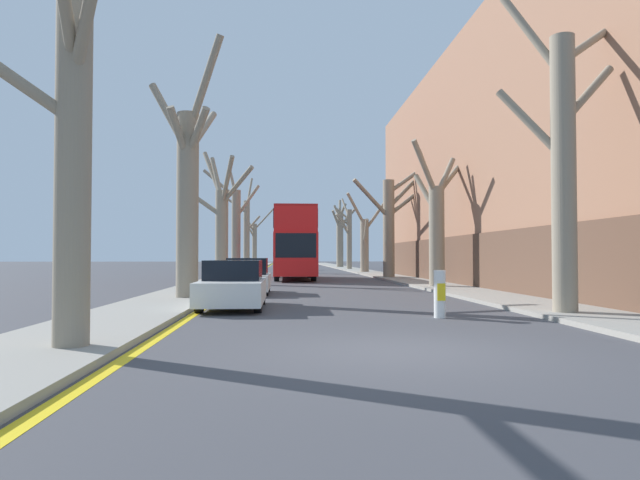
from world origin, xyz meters
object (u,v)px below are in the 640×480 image
at_px(street_tree_right_3, 365,241).
at_px(parked_car_1, 248,277).
at_px(street_tree_left_4, 246,232).
at_px(street_tree_left_3, 236,226).
at_px(street_tree_right_5, 340,235).
at_px(street_tree_left_1, 189,188).
at_px(street_tree_left_0, 69,138).
at_px(street_tree_left_2, 221,223).
at_px(double_decker_bus, 294,240).
at_px(street_tree_left_5, 255,243).
at_px(street_tree_right_0, 563,160).
at_px(traffic_bollard, 440,294).
at_px(street_tree_right_4, 348,235).
at_px(parked_car_0, 233,285).
at_px(street_tree_right_1, 436,222).
at_px(street_tree_right_2, 390,221).

xyz_separation_m(street_tree_right_3, parked_car_1, (-8.53, -27.11, -2.17)).
xyz_separation_m(street_tree_left_4, street_tree_right_3, (10.58, -2.97, -0.88)).
distance_m(street_tree_left_3, street_tree_right_5, 32.77).
bearing_deg(street_tree_left_3, street_tree_left_1, -89.20).
bearing_deg(parked_car_1, street_tree_left_0, -97.39).
distance_m(street_tree_right_5, parked_car_1, 50.78).
relative_size(street_tree_left_0, street_tree_left_3, 0.85).
distance_m(street_tree_left_2, street_tree_left_4, 21.90).
bearing_deg(double_decker_bus, street_tree_left_2, -124.56).
bearing_deg(street_tree_left_5, street_tree_right_0, -78.51).
distance_m(street_tree_left_1, double_decker_bus, 17.89).
xyz_separation_m(street_tree_left_3, street_tree_right_5, (10.68, 30.97, 0.49)).
height_order(street_tree_left_3, traffic_bollard, street_tree_left_3).
distance_m(parked_car_1, traffic_bollard, 10.57).
distance_m(street_tree_left_3, street_tree_right_4, 22.51).
relative_size(double_decker_bus, parked_car_0, 2.39).
height_order(double_decker_bus, traffic_bollard, double_decker_bus).
bearing_deg(street_tree_left_3, parked_car_1, -83.70).
height_order(street_tree_left_0, street_tree_right_4, street_tree_right_4).
relative_size(street_tree_left_0, double_decker_bus, 0.67).
xyz_separation_m(street_tree_right_1, double_decker_bus, (-6.40, 10.82, -0.56)).
xyz_separation_m(street_tree_left_0, street_tree_left_4, (-0.23, 44.06, 0.42)).
bearing_deg(street_tree_right_0, parked_car_0, 161.96).
bearing_deg(street_tree_right_1, street_tree_left_2, 154.66).
bearing_deg(street_tree_right_2, parked_car_1, -120.27).
relative_size(street_tree_left_0, street_tree_right_1, 1.01).
height_order(street_tree_right_2, traffic_bollard, street_tree_right_2).
xyz_separation_m(street_tree_left_0, street_tree_left_5, (-0.06, 55.46, -0.29)).
height_order(street_tree_right_4, traffic_bollard, street_tree_right_4).
bearing_deg(street_tree_left_0, street_tree_right_4, 79.09).
bearing_deg(street_tree_left_2, street_tree_right_0, -59.04).
bearing_deg(street_tree_left_0, street_tree_right_2, 70.15).
relative_size(street_tree_left_4, street_tree_right_5, 1.01).
bearing_deg(street_tree_right_2, street_tree_right_3, 89.70).
relative_size(street_tree_left_4, parked_car_1, 2.24).
bearing_deg(double_decker_bus, street_tree_right_4, 75.80).
height_order(street_tree_left_3, street_tree_right_5, street_tree_right_5).
height_order(street_tree_right_3, street_tree_right_4, street_tree_right_4).
height_order(street_tree_right_2, parked_car_1, street_tree_right_2).
bearing_deg(street_tree_right_1, street_tree_left_0, -120.92).
bearing_deg(street_tree_left_4, parked_car_0, -86.78).
xyz_separation_m(street_tree_right_0, street_tree_right_3, (0.13, 36.17, -1.07)).
bearing_deg(street_tree_left_5, street_tree_left_0, -89.94).
xyz_separation_m(street_tree_left_1, street_tree_right_3, (10.31, 30.47, -0.98)).
height_order(street_tree_left_0, street_tree_left_1, street_tree_left_1).
bearing_deg(street_tree_left_1, street_tree_left_3, 90.80).
height_order(street_tree_left_2, traffic_bollard, street_tree_left_2).
relative_size(street_tree_right_2, street_tree_right_4, 0.97).
height_order(street_tree_left_2, street_tree_right_2, street_tree_right_2).
xyz_separation_m(street_tree_right_3, double_decker_bus, (-6.43, -13.05, -0.32)).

